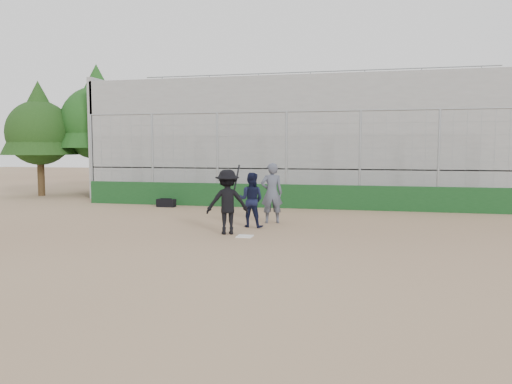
% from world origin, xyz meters
% --- Properties ---
extents(ground, '(90.00, 90.00, 0.00)m').
position_xyz_m(ground, '(0.00, 0.00, 0.00)').
color(ground, brown).
rests_on(ground, ground).
extents(home_plate, '(0.44, 0.44, 0.02)m').
position_xyz_m(home_plate, '(0.00, 0.00, 0.01)').
color(home_plate, white).
rests_on(home_plate, ground).
extents(backstop, '(18.10, 0.25, 4.04)m').
position_xyz_m(backstop, '(0.00, 7.00, 0.96)').
color(backstop, '#113716').
rests_on(backstop, ground).
extents(bleachers, '(20.25, 6.70, 6.98)m').
position_xyz_m(bleachers, '(0.00, 11.95, 2.92)').
color(bleachers, gray).
rests_on(bleachers, ground).
extents(tree_left, '(4.48, 4.48, 7.00)m').
position_xyz_m(tree_left, '(-11.00, 11.00, 4.39)').
color(tree_left, '#382514').
rests_on(tree_left, ground).
extents(tree_right, '(3.84, 3.84, 6.00)m').
position_xyz_m(tree_right, '(-13.50, 9.50, 3.76)').
color(tree_right, '#352513').
rests_on(tree_right, ground).
extents(batter_at_plate, '(1.38, 1.09, 2.02)m').
position_xyz_m(batter_at_plate, '(-0.61, 0.34, 0.94)').
color(batter_at_plate, black).
rests_on(batter_at_plate, ground).
extents(catcher_crouched, '(0.96, 0.81, 1.17)m').
position_xyz_m(catcher_crouched, '(-0.22, 1.69, 0.58)').
color(catcher_crouched, black).
rests_on(catcher_crouched, ground).
extents(umpire, '(0.84, 0.68, 1.81)m').
position_xyz_m(umpire, '(0.23, 2.72, 0.91)').
color(umpire, '#484D5C').
rests_on(umpire, ground).
extents(equipment_bag, '(0.79, 0.35, 0.38)m').
position_xyz_m(equipment_bag, '(-5.05, 6.22, 0.17)').
color(equipment_bag, black).
rests_on(equipment_bag, ground).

